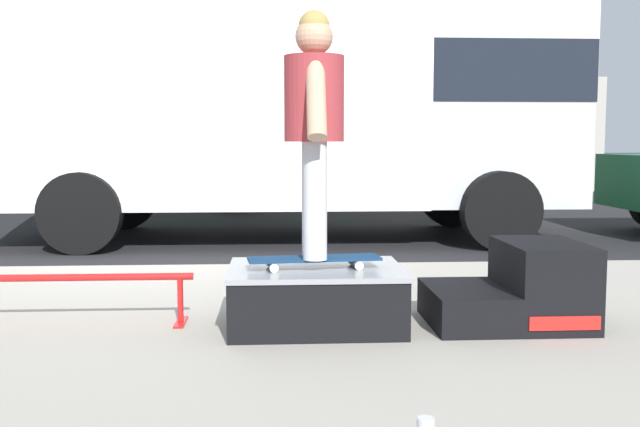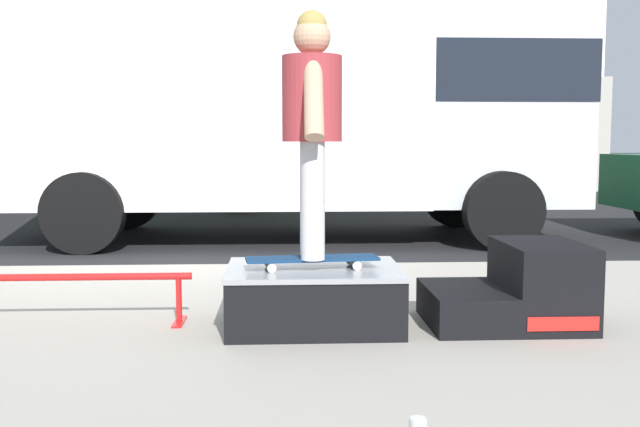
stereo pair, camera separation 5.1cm
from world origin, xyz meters
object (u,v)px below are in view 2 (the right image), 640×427
at_px(grind_rail, 75,286).
at_px(skater_kid, 312,114).
at_px(skate_box, 314,295).
at_px(skateboard, 312,259).
at_px(box_truck, 296,104).
at_px(kicker_ramp, 518,290).

height_order(grind_rail, skater_kid, skater_kid).
bearing_deg(skate_box, skater_kid, -100.95).
bearing_deg(skateboard, grind_rail, 172.58).
height_order(skate_box, grind_rail, skate_box).
relative_size(skate_box, grind_rail, 0.73).
distance_m(skater_kid, box_truck, 5.07).
bearing_deg(skate_box, grind_rail, 174.82).
xyz_separation_m(kicker_ramp, skateboard, (-1.26, -0.06, 0.21)).
distance_m(kicker_ramp, box_truck, 5.34).
height_order(skate_box, box_truck, box_truck).
relative_size(kicker_ramp, skater_kid, 0.65).
distance_m(grind_rail, skater_kid, 1.79).
relative_size(kicker_ramp, box_truck, 0.14).
distance_m(skate_box, kicker_ramp, 1.25).
distance_m(skateboard, skater_kid, 0.85).
distance_m(skate_box, skateboard, 0.23).
bearing_deg(skater_kid, grind_rail, 172.58).
xyz_separation_m(grind_rail, skater_kid, (1.44, -0.19, 1.04)).
xyz_separation_m(skate_box, kicker_ramp, (1.24, -0.00, 0.01)).
height_order(grind_rail, box_truck, box_truck).
bearing_deg(skater_kid, skateboard, -90.00).
xyz_separation_m(kicker_ramp, grind_rail, (-2.70, 0.13, 0.03)).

